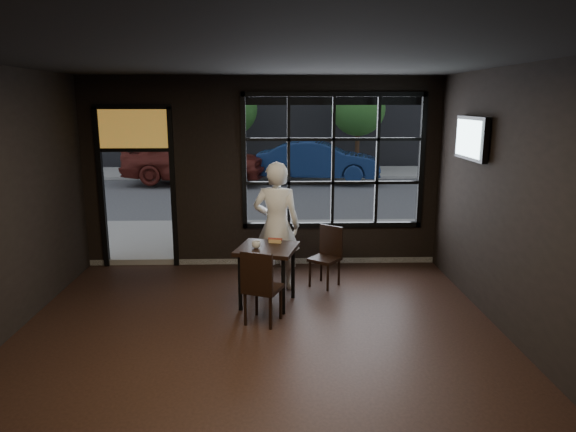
{
  "coord_description": "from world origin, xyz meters",
  "views": [
    {
      "loc": [
        0.18,
        -5.1,
        2.78
      ],
      "look_at": [
        0.4,
        2.2,
        1.15
      ],
      "focal_mm": 32.0,
      "sensor_mm": 36.0,
      "label": 1
    }
  ],
  "objects_px": {
    "cafe_table": "(267,275)",
    "chair_near": "(263,286)",
    "navy_car": "(318,161)",
    "man": "(277,226)"
  },
  "relations": [
    {
      "from": "cafe_table",
      "to": "navy_car",
      "type": "height_order",
      "value": "navy_car"
    },
    {
      "from": "chair_near",
      "to": "navy_car",
      "type": "xyz_separation_m",
      "value": [
        1.72,
        11.45,
        0.3
      ]
    },
    {
      "from": "cafe_table",
      "to": "navy_car",
      "type": "relative_size",
      "value": 0.2
    },
    {
      "from": "man",
      "to": "navy_car",
      "type": "relative_size",
      "value": 0.46
    },
    {
      "from": "man",
      "to": "chair_near",
      "type": "bearing_deg",
      "value": 91.55
    },
    {
      "from": "cafe_table",
      "to": "navy_car",
      "type": "distance_m",
      "value": 10.97
    },
    {
      "from": "chair_near",
      "to": "man",
      "type": "relative_size",
      "value": 0.51
    },
    {
      "from": "cafe_table",
      "to": "chair_near",
      "type": "height_order",
      "value": "chair_near"
    },
    {
      "from": "man",
      "to": "navy_car",
      "type": "xyz_separation_m",
      "value": [
        1.53,
        10.18,
        -0.18
      ]
    },
    {
      "from": "chair_near",
      "to": "man",
      "type": "bearing_deg",
      "value": -75.68
    }
  ]
}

